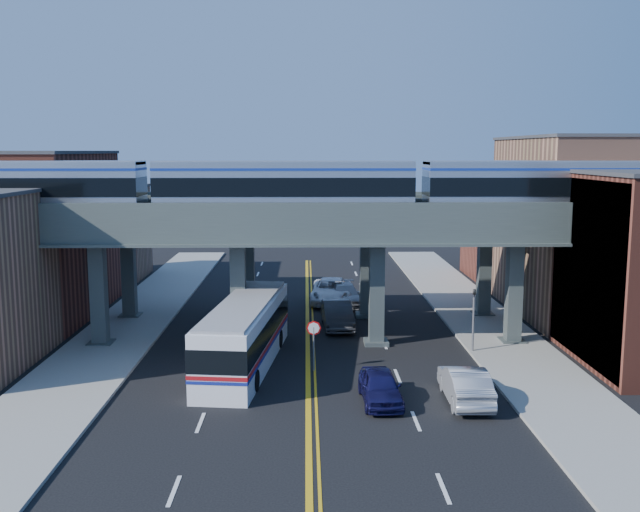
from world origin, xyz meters
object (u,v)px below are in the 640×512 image
object	(u,v)px
traffic_signal	(474,313)
transit_bus	(245,335)
transit_train	(284,187)
car_lane_a	(380,387)
car_lane_d	(345,295)
car_lane_b	(337,315)
stop_sign	(314,337)
car_parked_curb	(465,384)
car_lane_c	(331,291)

from	to	relation	value
traffic_signal	transit_bus	bearing A→B (deg)	-170.87
transit_train	car_lane_a	size ratio (longest dim) A/B	10.50
transit_bus	car_lane_a	size ratio (longest dim) A/B	2.99
car_lane_d	car_lane_b	bearing A→B (deg)	-98.87
traffic_signal	car_lane_d	bearing A→B (deg)	116.81
traffic_signal	car_lane_a	size ratio (longest dim) A/B	0.96
stop_sign	transit_bus	world-z (taller)	transit_bus
car_lane_b	car_parked_curb	size ratio (longest dim) A/B	1.04
car_lane_c	car_parked_curb	bearing A→B (deg)	-72.21
transit_train	stop_sign	distance (m)	9.09
transit_bus	car_parked_curb	xyz separation A→B (m)	(10.37, -5.68, -0.85)
stop_sign	car_lane_a	size ratio (longest dim) A/B	0.61
stop_sign	car_lane_d	world-z (taller)	stop_sign
car_lane_a	car_lane_b	xyz separation A→B (m)	(-1.33, 13.64, 0.12)
traffic_signal	car_lane_a	distance (m)	9.88
car_lane_b	traffic_signal	bearing A→B (deg)	-41.91
transit_train	traffic_signal	size ratio (longest dim) A/B	10.97
transit_bus	car_lane_d	xyz separation A→B (m)	(6.05, 14.78, -0.91)
transit_bus	car_lane_b	size ratio (longest dim) A/B	2.49
transit_train	car_lane_d	world-z (taller)	transit_train
car_lane_a	car_parked_curb	bearing A→B (deg)	-1.74
stop_sign	car_parked_curb	bearing A→B (deg)	-34.77
transit_bus	car_parked_curb	size ratio (longest dim) A/B	2.59
car_lane_a	car_lane_b	distance (m)	13.70
car_lane_c	car_parked_curb	xyz separation A→B (m)	(5.26, -21.33, -0.06)
transit_bus	transit_train	bearing A→B (deg)	-20.05
stop_sign	car_lane_b	bearing A→B (deg)	79.80
stop_sign	car_lane_c	size ratio (longest dim) A/B	0.42
car_lane_b	stop_sign	bearing A→B (deg)	-103.03
stop_sign	car_lane_d	bearing A→B (deg)	81.18
stop_sign	car_lane_d	xyz separation A→B (m)	(2.45, 15.77, -1.01)
transit_bus	car_lane_c	distance (m)	16.47
car_lane_d	car_parked_curb	size ratio (longest dim) A/B	1.05
car_lane_b	car_lane_d	size ratio (longest dim) A/B	0.99
car_parked_curb	traffic_signal	bearing A→B (deg)	-104.78
car_lane_c	car_lane_a	bearing A→B (deg)	-82.23
transit_train	car_lane_c	world-z (taller)	transit_train
transit_train	car_parked_curb	bearing A→B (deg)	-49.24
transit_bus	car_lane_b	bearing A→B (deg)	-26.72
traffic_signal	car_lane_b	xyz separation A→B (m)	(-7.29, 5.92, -1.45)
transit_train	car_lane_c	size ratio (longest dim) A/B	7.17
transit_bus	car_lane_a	xyz separation A→B (m)	(6.54, -5.70, -0.93)
stop_sign	car_lane_b	distance (m)	9.11
transit_bus	car_lane_d	bearing A→B (deg)	-15.69
car_lane_a	car_lane_c	distance (m)	21.40
transit_bus	stop_sign	bearing A→B (deg)	-98.78
transit_bus	car_lane_c	xyz separation A→B (m)	(5.11, 15.64, -0.79)
car_lane_a	car_parked_curb	xyz separation A→B (m)	(3.83, 0.02, 0.08)
stop_sign	car_lane_a	distance (m)	5.65
traffic_signal	car_lane_c	bearing A→B (deg)	118.49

